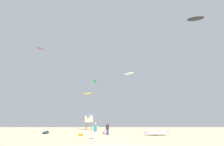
% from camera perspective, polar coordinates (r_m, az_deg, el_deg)
% --- Properties ---
extents(person_foreground, '(0.56, 0.40, 1.79)m').
position_cam_1_polar(person_foreground, '(20.27, -5.89, -18.93)').
color(person_foreground, silver).
rests_on(person_foreground, ground).
extents(person_midground, '(0.54, 0.40, 1.75)m').
position_cam_1_polar(person_midground, '(26.62, -1.55, -18.56)').
color(person_midground, navy).
rests_on(person_midground, ground).
extents(kite_grounded_near, '(1.51, 3.96, 0.47)m').
position_cam_1_polar(kite_grounded_near, '(32.29, -2.26, -19.69)').
color(kite_grounded_near, white).
rests_on(kite_grounded_near, ground).
extents(kite_grounded_mid, '(1.82, 3.82, 0.43)m').
position_cam_1_polar(kite_grounded_mid, '(32.78, -21.99, -18.53)').
color(kite_grounded_mid, '#2D2D33').
rests_on(kite_grounded_mid, ground).
extents(kite_grounded_far, '(4.13, 1.49, 0.53)m').
position_cam_1_polar(kite_grounded_far, '(26.66, 15.25, -19.71)').
color(kite_grounded_far, white).
rests_on(kite_grounded_far, ground).
extents(lifeguard_tower, '(2.30, 2.30, 4.15)m').
position_cam_1_polar(lifeguard_tower, '(46.76, -7.94, -15.22)').
color(lifeguard_tower, '#8C704C').
rests_on(lifeguard_tower, ground).
extents(cooler_box, '(0.56, 0.36, 0.32)m').
position_cam_1_polar(cooler_box, '(24.70, -10.87, -20.41)').
color(cooler_box, orange).
rests_on(cooler_box, ground).
extents(kite_aloft_0, '(3.68, 3.38, 0.82)m').
position_cam_1_polar(kite_aloft_0, '(56.76, -8.64, -7.13)').
color(kite_aloft_0, yellow).
extents(kite_aloft_1, '(2.23, 2.00, 0.39)m').
position_cam_1_polar(kite_aloft_1, '(32.67, 5.85, -0.15)').
color(kite_aloft_1, white).
extents(kite_aloft_2, '(4.28, 2.23, 1.05)m').
position_cam_1_polar(kite_aloft_2, '(49.72, 27.04, 16.48)').
color(kite_aloft_2, '#2D2D33').
extents(kite_aloft_3, '(1.94, 2.23, 0.25)m').
position_cam_1_polar(kite_aloft_3, '(50.71, -23.72, 7.84)').
color(kite_aloft_3, purple).
extents(kite_aloft_4, '(1.25, 2.85, 0.67)m').
position_cam_1_polar(kite_aloft_4, '(42.65, -5.86, -2.99)').
color(kite_aloft_4, green).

